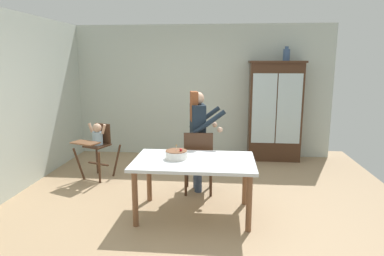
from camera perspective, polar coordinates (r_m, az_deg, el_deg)
The scene contains 10 objects.
ground_plane at distance 4.87m, azimuth -0.75°, elevation -12.67°, with size 6.24×6.24×0.00m, color tan.
wall_back at distance 7.10m, azimuth 1.50°, elevation 6.20°, with size 5.32×0.06×2.70m, color beige.
wall_left at distance 5.44m, azimuth -29.55°, elevation 3.21°, with size 0.06×5.32×2.70m, color beige.
china_cabinet at distance 6.93m, azimuth 13.77°, elevation 2.80°, with size 1.07×0.48×1.98m.
ceramic_vase at distance 6.90m, azimuth 15.63°, elevation 11.85°, with size 0.13×0.13×0.27m.
high_chair_with_toddler at distance 5.91m, azimuth -15.70°, elevation -2.09°, with size 0.74×0.81×0.95m.
adult_person at distance 5.09m, azimuth 1.05°, elevation -0.14°, with size 0.58×0.57×1.53m.
dining_table at distance 4.34m, azimuth 0.35°, elevation -6.53°, with size 1.53×0.96×0.74m.
birthday_cake at distance 4.35m, azimuth -2.65°, elevation -4.48°, with size 0.28×0.28×0.19m.
dining_chair_far_side at distance 5.03m, azimuth 1.10°, elevation -5.14°, with size 0.46×0.46×0.96m.
Camera 1 is at (0.48, -4.42, 1.97)m, focal length 31.65 mm.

